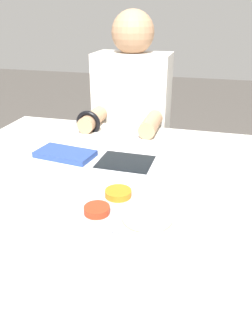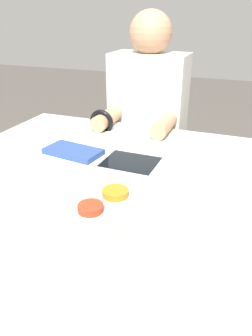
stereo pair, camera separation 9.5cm
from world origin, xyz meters
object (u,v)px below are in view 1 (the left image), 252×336
at_px(red_notebook, 65,154).
at_px(person_diner, 132,148).
at_px(thali_tray, 126,213).
at_px(tablet_device, 125,163).

xyz_separation_m(red_notebook, person_diner, (0.11, 0.54, -0.17)).
distance_m(thali_tray, red_notebook, 0.43).
xyz_separation_m(tablet_device, person_diner, (-0.11, 0.54, -0.17)).
xyz_separation_m(thali_tray, red_notebook, (-0.31, 0.31, 0.00)).
distance_m(thali_tray, person_diner, 0.88).
distance_m(thali_tray, tablet_device, 0.31).
relative_size(thali_tray, red_notebook, 1.46).
distance_m(tablet_device, person_diner, 0.58).
bearing_deg(tablet_device, person_diner, 101.70).
bearing_deg(tablet_device, red_notebook, 178.49).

